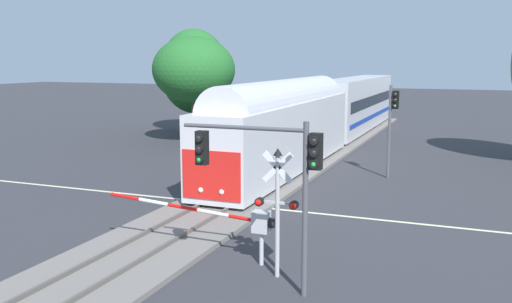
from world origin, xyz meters
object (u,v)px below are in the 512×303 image
traffic_signal_far_side (392,116)px  crossing_gate_near (240,220)px  crossing_signal_mast (277,200)px  traffic_signal_near_right (268,164)px  oak_behind_train (194,70)px  commuter_train (325,112)px  pine_left_background (194,71)px

traffic_signal_far_side → crossing_gate_near: bearing=-99.6°
crossing_gate_near → crossing_signal_mast: (1.57, -0.80, 1.01)m
crossing_gate_near → traffic_signal_near_right: 3.38m
oak_behind_train → commuter_train: bearing=3.9°
crossing_signal_mast → traffic_signal_near_right: (0.11, -1.05, 1.27)m
traffic_signal_far_side → pine_left_background: 24.73m
pine_left_background → traffic_signal_far_side: bearing=-35.9°
commuter_train → traffic_signal_far_side: (6.09, -8.54, 0.70)m
commuter_train → traffic_signal_far_side: commuter_train is taller
crossing_gate_near → traffic_signal_near_right: (1.68, -1.85, 2.27)m
pine_left_background → commuter_train: bearing=-23.1°
traffic_signal_near_right → crossing_signal_mast: bearing=95.8°
crossing_gate_near → crossing_signal_mast: crossing_signal_mast is taller
oak_behind_train → pine_left_background: pine_left_background is taller
pine_left_background → crossing_gate_near: bearing=-59.8°
crossing_signal_mast → pine_left_background: pine_left_background is taller
commuter_train → crossing_gate_near: (3.48, -23.91, -1.35)m
crossing_signal_mast → traffic_signal_far_side: size_ratio=0.77×
commuter_train → pine_left_background: size_ratio=4.38×
commuter_train → crossing_signal_mast: 25.22m
commuter_train → crossing_gate_near: bearing=-81.7°
traffic_signal_far_side → traffic_signal_near_right: bearing=-93.1°
crossing_gate_near → traffic_signal_near_right: traffic_signal_near_right is taller
crossing_signal_mast → pine_left_background: bearing=121.7°
crossing_gate_near → crossing_signal_mast: size_ratio=1.58×
traffic_signal_far_side → oak_behind_train: (-16.51, 7.84, 2.31)m
crossing_signal_mast → traffic_signal_far_side: 16.23m
traffic_signal_near_right → crossing_gate_near: bearing=132.3°
traffic_signal_far_side → pine_left_background: size_ratio=0.56×
pine_left_background → traffic_signal_near_right: bearing=-59.0°
crossing_gate_near → oak_behind_train: (-13.90, 23.21, 4.36)m
commuter_train → oak_behind_train: oak_behind_train is taller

